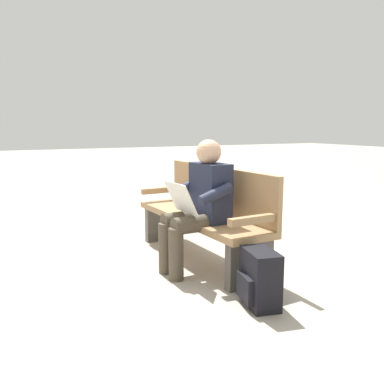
% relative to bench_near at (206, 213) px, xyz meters
% --- Properties ---
extents(ground_plane, '(40.00, 40.00, 0.00)m').
position_rel_bench_near_xyz_m(ground_plane, '(-0.00, 0.07, -0.46)').
color(ground_plane, '#A89E8E').
extents(bench_near, '(1.82, 0.57, 0.90)m').
position_rel_bench_near_xyz_m(bench_near, '(0.00, 0.00, 0.00)').
color(bench_near, '#9E7A51').
rests_on(bench_near, ground).
extents(person_seated, '(0.58, 0.59, 1.18)m').
position_rel_bench_near_xyz_m(person_seated, '(-0.29, 0.22, 0.17)').
color(person_seated, '#1E2338').
rests_on(person_seated, ground).
extents(backpack, '(0.38, 0.29, 0.41)m').
position_rel_bench_near_xyz_m(backpack, '(-1.13, 0.17, -0.26)').
color(backpack, black).
rests_on(backpack, ground).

